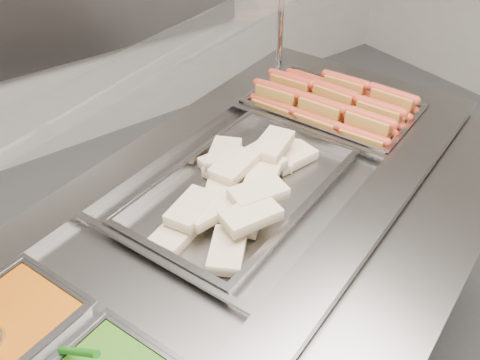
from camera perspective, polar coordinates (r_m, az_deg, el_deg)
steam_counter at (r=1.96m, az=-0.93°, el=-12.58°), size 2.19×1.48×0.96m
tray_rail at (r=1.48m, az=16.56°, el=-10.91°), size 1.91×0.96×0.06m
sneeze_guard at (r=1.54m, az=-8.51°, el=12.97°), size 1.77×0.85×0.47m
pan_hotdogs at (r=2.12m, az=9.74°, el=6.88°), size 0.53×0.67×0.11m
pan_wraps at (r=1.67m, az=0.21°, el=-1.23°), size 0.82×0.64×0.07m
pan_beans at (r=1.43m, az=-23.72°, el=-14.96°), size 0.39×0.34×0.11m
hotdogs_in_buns at (r=2.08m, az=10.03°, el=7.98°), size 0.47×0.62×0.13m
tortilla_wraps at (r=1.64m, az=0.16°, el=-0.23°), size 0.67×0.52×0.10m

